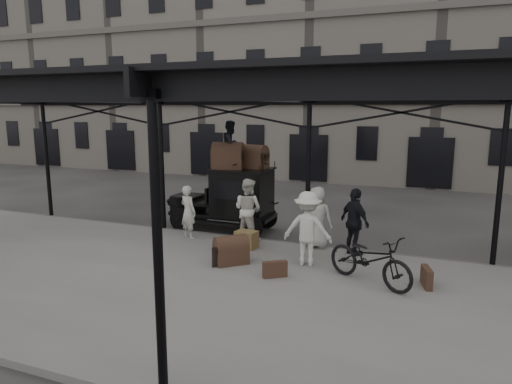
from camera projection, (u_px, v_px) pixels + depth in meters
ground at (286, 270)px, 11.90m from camera, size 120.00×120.00×0.00m
platform at (259, 296)px, 10.06m from camera, size 28.00×8.00×0.15m
canopy at (264, 87)px, 9.49m from camera, size 22.50×9.00×4.74m
building_frontage at (380, 59)px, 27.09m from camera, size 64.00×8.00×14.00m
taxi at (234, 196)px, 15.51m from camera, size 3.65×1.55×2.18m
porter_left at (188, 212)px, 14.19m from camera, size 0.71×0.59×1.67m
porter_midleft at (248, 209)px, 14.01m from camera, size 1.07×0.92×1.91m
porter_centre at (317, 217)px, 13.23m from camera, size 0.91×0.62×1.80m
porter_official at (355, 222)px, 12.52m from camera, size 1.13×1.07×1.87m
porter_right at (308, 229)px, 11.71m from camera, size 1.30×0.81×1.94m
bicycle at (370, 259)px, 10.51m from camera, size 2.36×1.76×1.19m
porter_roof at (231, 145)px, 15.11m from camera, size 0.61×0.78×1.58m
steamer_trunk_roof_near at (228, 158)px, 15.07m from camera, size 1.11×0.80×0.74m
steamer_trunk_roof_far at (254, 158)px, 15.22m from camera, size 1.00×0.74×0.65m
steamer_trunk_platform at (231, 252)px, 11.92m from camera, size 0.98×0.97×0.63m
wicker_hamper at (246, 239)px, 13.27m from camera, size 0.66×0.53×0.50m
suitcase_upright at (427, 277)px, 10.38m from camera, size 0.29×0.62×0.45m
suitcase_flat at (275, 269)px, 10.96m from camera, size 0.58×0.47×0.40m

